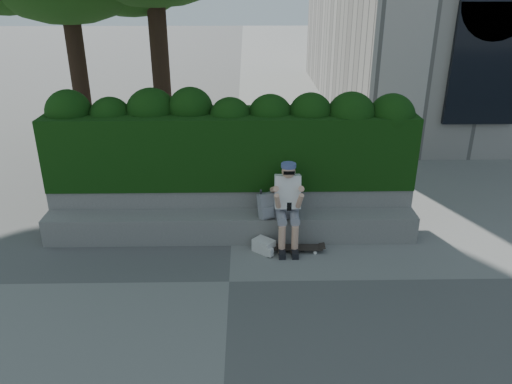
{
  "coord_description": "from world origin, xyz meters",
  "views": [
    {
      "loc": [
        0.26,
        -5.98,
        3.98
      ],
      "look_at": [
        0.4,
        1.0,
        0.95
      ],
      "focal_mm": 35.0,
      "sensor_mm": 36.0,
      "label": 1
    }
  ],
  "objects_px": {
    "backpack_ground": "(264,246)",
    "person": "(288,202)",
    "skateboard": "(298,248)",
    "backpack_plaid": "(267,206)"
  },
  "relations": [
    {
      "from": "skateboard",
      "to": "backpack_ground",
      "type": "xyz_separation_m",
      "value": [
        -0.53,
        0.01,
        0.04
      ]
    },
    {
      "from": "backpack_ground",
      "to": "person",
      "type": "bearing_deg",
      "value": 71.18
    },
    {
      "from": "backpack_plaid",
      "to": "backpack_ground",
      "type": "relative_size",
      "value": 1.26
    },
    {
      "from": "backpack_ground",
      "to": "backpack_plaid",
      "type": "bearing_deg",
      "value": 118.73
    },
    {
      "from": "person",
      "to": "backpack_plaid",
      "type": "distance_m",
      "value": 0.34
    },
    {
      "from": "backpack_plaid",
      "to": "backpack_ground",
      "type": "height_order",
      "value": "backpack_plaid"
    },
    {
      "from": "skateboard",
      "to": "backpack_plaid",
      "type": "distance_m",
      "value": 0.82
    },
    {
      "from": "skateboard",
      "to": "backpack_plaid",
      "type": "bearing_deg",
      "value": 147.8
    },
    {
      "from": "skateboard",
      "to": "backpack_plaid",
      "type": "height_order",
      "value": "backpack_plaid"
    },
    {
      "from": "skateboard",
      "to": "backpack_plaid",
      "type": "relative_size",
      "value": 1.92
    }
  ]
}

